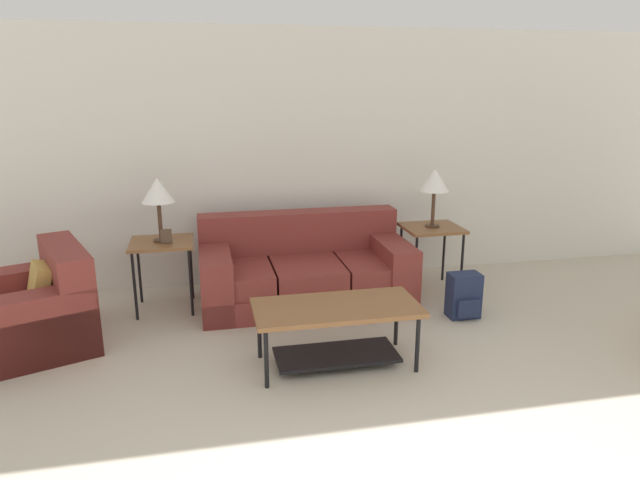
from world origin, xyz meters
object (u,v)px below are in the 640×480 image
at_px(side_table_left, 162,248).
at_px(table_lamp_left, 158,192).
at_px(couch, 304,272).
at_px(side_table_right, 432,233).
at_px(backpack, 464,296).
at_px(armchair, 33,312).
at_px(table_lamp_right, 435,181).
at_px(coffee_table, 336,321).

distance_m(side_table_left, table_lamp_left, 0.53).
height_order(couch, side_table_right, couch).
distance_m(table_lamp_left, backpack, 2.91).
bearing_deg(armchair, side_table_left, 30.70).
relative_size(side_table_right, table_lamp_left, 1.13).
relative_size(armchair, side_table_left, 1.91).
distance_m(side_table_right, table_lamp_right, 0.53).
bearing_deg(table_lamp_left, coffee_table, -46.97).
xyz_separation_m(couch, side_table_right, (1.32, 0.05, 0.30)).
relative_size(coffee_table, backpack, 2.98).
height_order(side_table_right, table_lamp_right, table_lamp_right).
xyz_separation_m(side_table_left, side_table_right, (2.63, 0.00, 0.00)).
relative_size(side_table_right, table_lamp_right, 1.13).
xyz_separation_m(couch, armchair, (-2.31, -0.54, -0.00)).
bearing_deg(side_table_left, side_table_right, 0.00).
relative_size(side_table_left, side_table_right, 1.00).
distance_m(armchair, coffee_table, 2.44).
distance_m(coffee_table, side_table_left, 1.94).
distance_m(couch, table_lamp_right, 1.56).
relative_size(table_lamp_right, backpack, 1.42).
height_order(couch, table_lamp_right, table_lamp_right).
relative_size(couch, armchair, 1.58).
height_order(couch, coffee_table, couch).
bearing_deg(side_table_right, armchair, -170.80).
bearing_deg(backpack, table_lamp_left, 164.09).
distance_m(couch, table_lamp_left, 1.56).
xyz_separation_m(side_table_left, backpack, (2.65, -0.76, -0.39)).
relative_size(armchair, coffee_table, 1.03).
bearing_deg(table_lamp_left, couch, -2.06).
bearing_deg(table_lamp_left, armchair, -149.30).
bearing_deg(side_table_right, side_table_left, 180.00).
distance_m(side_table_right, table_lamp_left, 2.69).
height_order(side_table_right, table_lamp_left, table_lamp_left).
bearing_deg(table_lamp_right, side_table_right, -90.00).
xyz_separation_m(armchair, table_lamp_right, (3.62, 0.59, 0.83)).
height_order(table_lamp_left, backpack, table_lamp_left).
height_order(table_lamp_right, backpack, table_lamp_right).
distance_m(armchair, table_lamp_left, 1.42).
distance_m(coffee_table, table_lamp_left, 2.07).
height_order(side_table_left, table_lamp_right, table_lamp_right).
height_order(couch, backpack, couch).
distance_m(coffee_table, backpack, 1.50).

